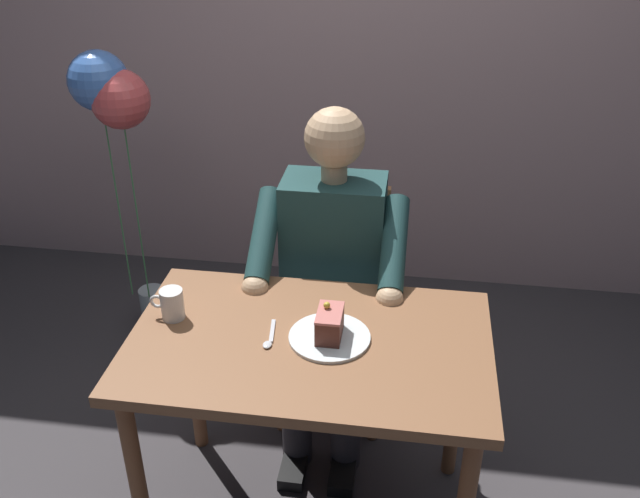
{
  "coord_description": "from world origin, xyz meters",
  "views": [
    {
      "loc": [
        -0.27,
        1.59,
        1.97
      ],
      "look_at": [
        -0.02,
        -0.1,
        1.0
      ],
      "focal_mm": 38.64,
      "sensor_mm": 36.0,
      "label": 1
    }
  ],
  "objects_px": {
    "coffee_cup": "(172,303)",
    "dessert_spoon": "(270,338)",
    "dining_table": "(309,367)",
    "chair": "(336,292)",
    "seated_person": "(330,279)",
    "balloon_display": "(115,118)",
    "cake_slice": "(330,324)"
  },
  "relations": [
    {
      "from": "cake_slice",
      "to": "dining_table",
      "type": "bearing_deg",
      "value": 13.89
    },
    {
      "from": "chair",
      "to": "seated_person",
      "type": "relative_size",
      "value": 0.71
    },
    {
      "from": "chair",
      "to": "dessert_spoon",
      "type": "bearing_deg",
      "value": 80.18
    },
    {
      "from": "coffee_cup",
      "to": "chair",
      "type": "bearing_deg",
      "value": -125.89
    },
    {
      "from": "dining_table",
      "to": "balloon_display",
      "type": "bearing_deg",
      "value": -44.36
    },
    {
      "from": "cake_slice",
      "to": "dessert_spoon",
      "type": "xyz_separation_m",
      "value": [
        0.17,
        0.03,
        -0.05
      ]
    },
    {
      "from": "dining_table",
      "to": "coffee_cup",
      "type": "height_order",
      "value": "coffee_cup"
    },
    {
      "from": "dining_table",
      "to": "chair",
      "type": "height_order",
      "value": "chair"
    },
    {
      "from": "balloon_display",
      "to": "dining_table",
      "type": "bearing_deg",
      "value": 135.64
    },
    {
      "from": "dessert_spoon",
      "to": "chair",
      "type": "bearing_deg",
      "value": -99.82
    },
    {
      "from": "balloon_display",
      "to": "coffee_cup",
      "type": "bearing_deg",
      "value": 120.29
    },
    {
      "from": "seated_person",
      "to": "chair",
      "type": "bearing_deg",
      "value": -90.0
    },
    {
      "from": "seated_person",
      "to": "dessert_spoon",
      "type": "bearing_deg",
      "value": 76.87
    },
    {
      "from": "chair",
      "to": "dessert_spoon",
      "type": "relative_size",
      "value": 6.29
    },
    {
      "from": "dining_table",
      "to": "seated_person",
      "type": "distance_m",
      "value": 0.48
    },
    {
      "from": "chair",
      "to": "cake_slice",
      "type": "xyz_separation_m",
      "value": [
        -0.06,
        0.63,
        0.3
      ]
    },
    {
      "from": "coffee_cup",
      "to": "dessert_spoon",
      "type": "xyz_separation_m",
      "value": [
        -0.32,
        0.07,
        -0.05
      ]
    },
    {
      "from": "seated_person",
      "to": "balloon_display",
      "type": "height_order",
      "value": "balloon_display"
    },
    {
      "from": "seated_person",
      "to": "dessert_spoon",
      "type": "xyz_separation_m",
      "value": [
        0.11,
        0.49,
        0.09
      ]
    },
    {
      "from": "dessert_spoon",
      "to": "balloon_display",
      "type": "distance_m",
      "value": 1.28
    },
    {
      "from": "cake_slice",
      "to": "balloon_display",
      "type": "bearing_deg",
      "value": -42.18
    },
    {
      "from": "seated_person",
      "to": "coffee_cup",
      "type": "bearing_deg",
      "value": 44.58
    },
    {
      "from": "coffee_cup",
      "to": "dessert_spoon",
      "type": "relative_size",
      "value": 0.74
    },
    {
      "from": "coffee_cup",
      "to": "balloon_display",
      "type": "xyz_separation_m",
      "value": [
        0.5,
        -0.86,
        0.27
      ]
    },
    {
      "from": "chair",
      "to": "balloon_display",
      "type": "xyz_separation_m",
      "value": [
        0.93,
        -0.27,
        0.57
      ]
    },
    {
      "from": "dining_table",
      "to": "coffee_cup",
      "type": "xyz_separation_m",
      "value": [
        0.43,
        -0.05,
        0.15
      ]
    },
    {
      "from": "coffee_cup",
      "to": "dessert_spoon",
      "type": "height_order",
      "value": "coffee_cup"
    },
    {
      "from": "balloon_display",
      "to": "chair",
      "type": "bearing_deg",
      "value": 164.02
    },
    {
      "from": "cake_slice",
      "to": "balloon_display",
      "type": "height_order",
      "value": "balloon_display"
    },
    {
      "from": "dining_table",
      "to": "seated_person",
      "type": "xyz_separation_m",
      "value": [
        0.0,
        -0.47,
        0.01
      ]
    },
    {
      "from": "coffee_cup",
      "to": "dessert_spoon",
      "type": "bearing_deg",
      "value": 168.06
    },
    {
      "from": "dining_table",
      "to": "coffee_cup",
      "type": "bearing_deg",
      "value": -6.79
    }
  ]
}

